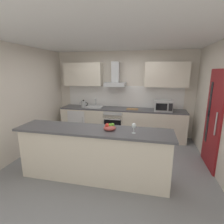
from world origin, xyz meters
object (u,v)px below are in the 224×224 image
Objects in this scene: microwave at (163,106)px; kettle at (84,104)px; oven at (114,122)px; refrigerator at (80,121)px; wine_glass at (134,126)px; chopping_board at (132,109)px; range_hood at (115,79)px; fruit_bowl at (110,127)px; sink at (95,107)px.

kettle is (-2.40, -0.01, -0.04)m from microwave.
kettle reaches higher than oven.
wine_glass is at bearing -49.56° from refrigerator.
oven is 0.94× the size of refrigerator.
chopping_board is (0.55, -0.02, 0.45)m from oven.
oven is 2.52m from wine_glass.
oven is 1.11× the size of range_hood.
oven is 2.32m from fruit_bowl.
sink is 2.72m from wine_glass.
refrigerator is 1.70× the size of sink.
kettle is (-0.35, -0.04, 0.08)m from sink.
chopping_board is (1.53, 0.01, -0.09)m from kettle.
range_hood is 2.64m from wine_glass.
chopping_board is at bearing 96.43° from wine_glass.
fruit_bowl is (1.52, -2.21, 0.61)m from refrigerator.
sink is 1.18m from chopping_board.
oven is at bearing 0.14° from refrigerator.
range_hood reaches higher than wine_glass.
chopping_board is (0.18, 2.19, -0.12)m from fruit_bowl.
range_hood is (1.15, 0.13, 1.36)m from refrigerator.
range_hood is at bearing 10.62° from sink.
refrigerator is at bearing 179.29° from chopping_board.
range_hood reaches higher than refrigerator.
microwave is (2.57, -0.03, 0.62)m from refrigerator.
oven is 2.77× the size of kettle.
range_hood reaches higher than oven.
sink is 1.07m from range_hood.
wine_glass is (1.78, -2.26, 0.11)m from kettle.
oven is 1.12m from kettle.
fruit_bowl is at bearing -65.74° from sink.
sink is 2.44m from fruit_bowl.
kettle is 1.31× the size of fruit_bowl.
refrigerator is 3.86× the size of fruit_bowl.
oven is at bearing -90.00° from range_hood.
microwave is at bearing -0.56° from refrigerator.
chopping_board is (1.70, -0.02, 0.49)m from refrigerator.
fruit_bowl reaches higher than chopping_board.
fruit_bowl is at bearing -80.50° from oven.
kettle is 1.26m from range_hood.
chopping_board is (-0.87, 0.00, -0.14)m from microwave.
wine_glass is (0.80, -2.30, 0.65)m from oven.
chopping_board is (1.18, -0.03, -0.02)m from sink.
microwave is at bearing 74.73° from wine_glass.
sink is at bearing 179.00° from oven.
wine_glass is at bearing -105.27° from microwave.
sink reaches higher than chopping_board.
kettle is at bearing -178.03° from oven.
range_hood is (0.98, 0.16, 0.78)m from kettle.
microwave is at bearing 0.14° from kettle.
fruit_bowl is at bearing -55.45° from refrigerator.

